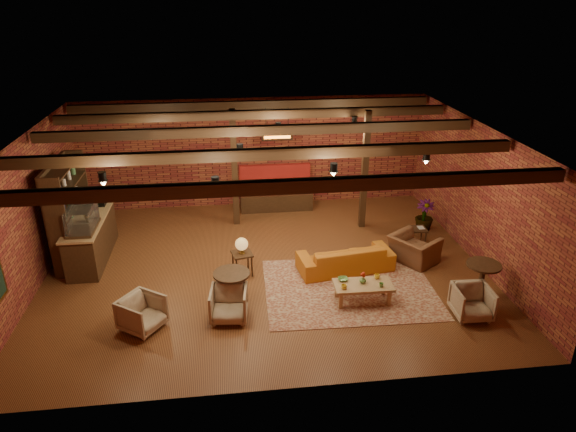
{
  "coord_description": "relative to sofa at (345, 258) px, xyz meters",
  "views": [
    {
      "loc": [
        -0.76,
        -10.47,
        5.99
      ],
      "look_at": [
        0.54,
        0.2,
        1.21
      ],
      "focal_mm": 32.0,
      "sensor_mm": 36.0,
      "label": 1
    }
  ],
  "objects": [
    {
      "name": "armchair_far",
      "position": [
        2.07,
        -2.13,
        0.04
      ],
      "size": [
        0.73,
        0.69,
        0.72
      ],
      "primitive_type": "imported",
      "rotation": [
        0.0,
        0.0,
        -0.04
      ],
      "color": "beige",
      "rests_on": "floor"
    },
    {
      "name": "wall_front",
      "position": [
        -1.82,
        -3.7,
        1.28
      ],
      "size": [
        10.0,
        0.02,
        3.2
      ],
      "primitive_type": "cube",
      "color": "maroon",
      "rests_on": "ground"
    },
    {
      "name": "ceiling_beams",
      "position": [
        -1.82,
        0.3,
        2.76
      ],
      "size": [
        9.8,
        6.4,
        0.22
      ],
      "primitive_type": null,
      "color": "black",
      "rests_on": "ceiling"
    },
    {
      "name": "round_table_right",
      "position": [
        2.54,
        -1.53,
        0.23
      ],
      "size": [
        0.7,
        0.7,
        0.82
      ],
      "color": "black",
      "rests_on": "floor"
    },
    {
      "name": "armchair_a",
      "position": [
        -4.35,
        -1.74,
        0.05
      ],
      "size": [
        0.96,
        0.98,
        0.74
      ],
      "primitive_type": "imported",
      "rotation": [
        0.0,
        0.0,
        0.95
      ],
      "color": "beige",
      "rests_on": "floor"
    },
    {
      "name": "floor",
      "position": [
        -1.82,
        0.3,
        -0.32
      ],
      "size": [
        10.0,
        10.0,
        0.0
      ],
      "primitive_type": "plane",
      "color": "#3C1D0F",
      "rests_on": "ground"
    },
    {
      "name": "ceiling",
      "position": [
        -1.82,
        0.3,
        2.88
      ],
      "size": [
        10.0,
        8.0,
        0.02
      ],
      "primitive_type": "cube",
      "color": "black",
      "rests_on": "wall_back"
    },
    {
      "name": "armchair_right",
      "position": [
        1.7,
        0.18,
        0.13
      ],
      "size": [
        1.12,
        1.21,
        0.89
      ],
      "primitive_type": "imported",
      "rotation": [
        0.0,
        0.0,
        2.16
      ],
      "color": "brown",
      "rests_on": "floor"
    },
    {
      "name": "plant_counter",
      "position": [
        -5.82,
        1.5,
        0.9
      ],
      "size": [
        0.35,
        0.39,
        0.3
      ],
      "primitive_type": "imported",
      "color": "#337F33",
      "rests_on": "service_counter"
    },
    {
      "name": "plant_tall",
      "position": [
        2.58,
        1.86,
        0.95
      ],
      "size": [
        1.82,
        1.82,
        2.54
      ],
      "primitive_type": "imported",
      "rotation": [
        0.0,
        0.0,
        -0.35
      ],
      "color": "#4C7F4C",
      "rests_on": "floor"
    },
    {
      "name": "ceiling_spotlights",
      "position": [
        -1.82,
        0.3,
        2.54
      ],
      "size": [
        6.4,
        4.4,
        0.28
      ],
      "primitive_type": null,
      "color": "black",
      "rests_on": "ceiling"
    },
    {
      "name": "ceiling_pipe",
      "position": [
        -1.82,
        1.9,
        2.53
      ],
      "size": [
        9.6,
        0.12,
        0.12
      ],
      "primitive_type": "cylinder",
      "rotation": [
        0.0,
        1.57,
        0.0
      ],
      "color": "black",
      "rests_on": "ceiling"
    },
    {
      "name": "wall_back",
      "position": [
        -1.82,
        4.3,
        1.28
      ],
      "size": [
        10.0,
        0.02,
        3.2
      ],
      "primitive_type": "cube",
      "color": "maroon",
      "rests_on": "ground"
    },
    {
      "name": "rug",
      "position": [
        -0.09,
        -0.82,
        -0.31
      ],
      "size": [
        3.73,
        2.89,
        0.01
      ],
      "primitive_type": "cube",
      "rotation": [
        0.0,
        0.0,
        -0.03
      ],
      "color": "maroon",
      "rests_on": "floor"
    },
    {
      "name": "post_left",
      "position": [
        -2.42,
        2.9,
        1.28
      ],
      "size": [
        0.16,
        0.16,
        3.2
      ],
      "primitive_type": "cube",
      "color": "black",
      "rests_on": "ground"
    },
    {
      "name": "armchair_b",
      "position": [
        -2.7,
        -1.61,
        0.05
      ],
      "size": [
        0.77,
        0.73,
        0.73
      ],
      "primitive_type": "imported",
      "rotation": [
        0.0,
        0.0,
        -0.1
      ],
      "color": "beige",
      "rests_on": "floor"
    },
    {
      "name": "post_right",
      "position": [
        0.98,
        2.3,
        1.28
      ],
      "size": [
        0.16,
        0.16,
        3.2
      ],
      "primitive_type": "cube",
      "color": "black",
      "rests_on": "ground"
    },
    {
      "name": "side_table_book",
      "position": [
        2.1,
        1.04,
        0.11
      ],
      "size": [
        0.43,
        0.43,
        0.48
      ],
      "rotation": [
        0.0,
        0.0,
        -0.05
      ],
      "color": "black",
      "rests_on": "floor"
    },
    {
      "name": "sofa",
      "position": [
        0.0,
        0.0,
        0.0
      ],
      "size": [
        2.27,
        1.15,
        0.63
      ],
      "primitive_type": "imported",
      "rotation": [
        0.0,
        0.0,
        3.28
      ],
      "color": "#AD5C18",
      "rests_on": "floor"
    },
    {
      "name": "service_sign",
      "position": [
        -1.22,
        3.4,
        2.03
      ],
      "size": [
        0.86,
        0.06,
        0.3
      ],
      "primitive_type": "cube",
      "color": "orange",
      "rests_on": "ceiling"
    },
    {
      "name": "banquette",
      "position": [
        -1.22,
        3.85,
        0.18
      ],
      "size": [
        2.1,
        0.7,
        1.0
      ],
      "primitive_type": null,
      "color": "#A61F1B",
      "rests_on": "ground"
    },
    {
      "name": "wall_right",
      "position": [
        3.18,
        0.3,
        1.28
      ],
      "size": [
        0.02,
        8.0,
        3.2
      ],
      "primitive_type": "cube",
      "color": "maroon",
      "rests_on": "ground"
    },
    {
      "name": "coffee_table",
      "position": [
        0.05,
        -1.33,
        0.05
      ],
      "size": [
        1.22,
        0.62,
        0.67
      ],
      "rotation": [
        0.0,
        0.0,
        -0.02
      ],
      "color": "#8B6141",
      "rests_on": "floor"
    },
    {
      "name": "service_counter",
      "position": [
        -5.92,
        1.3,
        0.48
      ],
      "size": [
        0.8,
        2.5,
        1.6
      ],
      "primitive_type": null,
      "color": "black",
      "rests_on": "ground"
    },
    {
      "name": "side_table_lamp",
      "position": [
        -2.37,
        0.09,
        0.38
      ],
      "size": [
        0.52,
        0.52,
        0.91
      ],
      "rotation": [
        0.0,
        0.0,
        0.21
      ],
      "color": "black",
      "rests_on": "floor"
    },
    {
      "name": "shelving_hutch",
      "position": [
        -6.32,
        1.4,
        0.88
      ],
      "size": [
        0.52,
        2.0,
        2.4
      ],
      "primitive_type": null,
      "color": "black",
      "rests_on": "ground"
    },
    {
      "name": "round_table_left",
      "position": [
        -2.62,
        -1.17,
        0.21
      ],
      "size": [
        0.75,
        0.75,
        0.78
      ],
      "color": "black",
      "rests_on": "floor"
    },
    {
      "name": "wall_left",
      "position": [
        -6.82,
        0.3,
        1.28
      ],
      "size": [
        0.02,
        8.0,
        3.2
      ],
      "primitive_type": "cube",
      "color": "maroon",
      "rests_on": "ground"
    }
  ]
}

